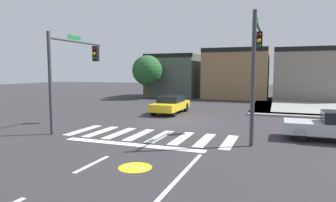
{
  "coord_description": "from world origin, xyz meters",
  "views": [
    {
      "loc": [
        6.05,
        -18.09,
        3.26
      ],
      "look_at": [
        -1.12,
        1.23,
        1.2
      ],
      "focal_mm": 31.59,
      "sensor_mm": 36.0,
      "label": 1
    }
  ],
  "objects": [
    {
      "name": "roadside_tree",
      "position": [
        -8.5,
        14.0,
        3.38
      ],
      "size": [
        3.56,
        3.56,
        5.18
      ],
      "color": "#4C3823",
      "rests_on": "ground_plane"
    },
    {
      "name": "curb_corner_northeast",
      "position": [
        8.49,
        9.42,
        0.07
      ],
      "size": [
        10.0,
        10.6,
        0.15
      ],
      "color": "gray",
      "rests_on": "ground_plane"
    },
    {
      "name": "storefront_row",
      "position": [
        2.33,
        18.78,
        2.93
      ],
      "size": [
        23.77,
        5.79,
        5.99
      ],
      "color": "#4C564C",
      "rests_on": "ground_plane"
    },
    {
      "name": "bike_detector_marking",
      "position": [
        1.59,
        -9.3,
        0.0
      ],
      "size": [
        1.16,
        1.16,
        0.01
      ],
      "color": "yellow",
      "rests_on": "ground_plane"
    },
    {
      "name": "ground_plane",
      "position": [
        0.0,
        0.0,
        0.0
      ],
      "size": [
        120.0,
        120.0,
        0.0
      ],
      "primitive_type": "plane",
      "color": "#302D30"
    },
    {
      "name": "car_yellow",
      "position": [
        -1.73,
        3.45,
        0.71
      ],
      "size": [
        1.82,
        4.5,
        1.36
      ],
      "rotation": [
        0.0,
        0.0,
        -1.57
      ],
      "color": "gold",
      "rests_on": "ground_plane"
    },
    {
      "name": "traffic_signal_southeast",
      "position": [
        5.05,
        -3.39,
        4.04
      ],
      "size": [
        0.32,
        4.4,
        5.85
      ],
      "rotation": [
        0.0,
        0.0,
        1.57
      ],
      "color": "#383A3D",
      "rests_on": "ground_plane"
    },
    {
      "name": "traffic_signal_southwest",
      "position": [
        -4.9,
        -4.12,
        3.71
      ],
      "size": [
        0.32,
        4.67,
        5.31
      ],
      "rotation": [
        0.0,
        0.0,
        1.57
      ],
      "color": "#383A3D",
      "rests_on": "ground_plane"
    },
    {
      "name": "crosswalk_near",
      "position": [
        -0.0,
        -4.5,
        0.0
      ],
      "size": [
        8.58,
        2.93,
        0.01
      ],
      "color": "silver",
      "rests_on": "ground_plane"
    }
  ]
}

